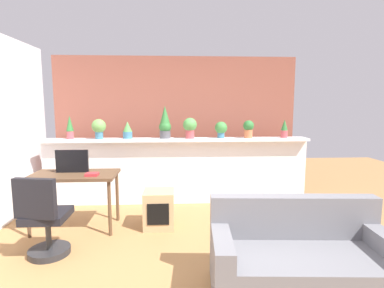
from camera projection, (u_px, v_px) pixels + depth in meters
The scene contains 18 objects.
ground_plane at pixel (179, 264), 3.12m from camera, with size 12.00×12.00×0.00m, color #9E7042.
divider_wall at pixel (177, 172), 5.03m from camera, with size 4.33×0.16×1.05m, color white.
plant_shelf at pixel (177, 140), 4.92m from camera, with size 4.33×0.34×0.04m, color white.
brick_wall_behind at pixel (177, 126), 5.53m from camera, with size 4.33×0.10×2.50m, color brown.
potted_plant_0 at pixel (70, 127), 4.83m from camera, with size 0.12×0.12×0.38m.
potted_plant_1 at pixel (99, 127), 4.81m from camera, with size 0.22×0.22×0.32m.
potted_plant_2 at pixel (128, 130), 4.90m from camera, with size 0.15×0.15×0.28m.
potted_plant_3 at pixel (165, 123), 4.90m from camera, with size 0.20×0.20×0.53m.
potted_plant_4 at pixel (190, 127), 4.89m from camera, with size 0.23×0.23×0.34m.
potted_plant_5 at pixel (221, 129), 4.98m from camera, with size 0.20×0.20×0.27m.
potted_plant_6 at pixel (248, 128), 4.96m from camera, with size 0.18×0.18×0.29m.
potted_plant_7 at pixel (284, 129), 5.01m from camera, with size 0.11×0.11×0.31m.
desk at pixel (74, 180), 3.95m from camera, with size 1.10×0.60×0.75m.
tv_monitor at pixel (72, 161), 3.99m from camera, with size 0.42×0.04×0.30m, color black.
office_chair at pixel (44, 223), 3.23m from camera, with size 0.47×0.48×0.91m.
side_cube_shelf at pixel (159, 209), 4.05m from camera, with size 0.40×0.41×0.50m.
book_on_desk at pixel (92, 174), 3.82m from camera, with size 0.15×0.13×0.04m, color #B22D33.
couch at pixel (301, 262), 2.64m from camera, with size 1.61×0.86×0.80m.
Camera 1 is at (-0.02, -2.93, 1.65)m, focal length 28.13 mm.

